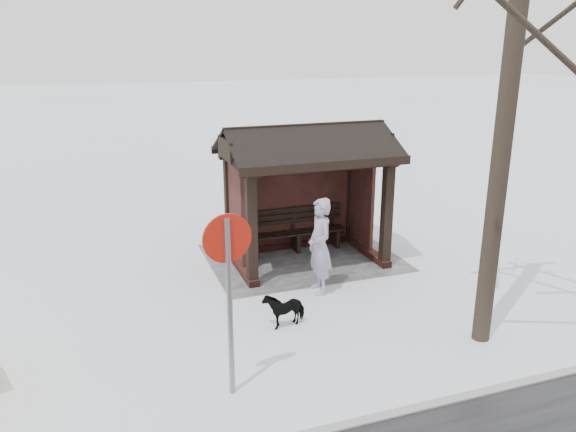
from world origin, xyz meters
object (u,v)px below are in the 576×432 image
object	(u,v)px
pedestrian	(320,246)
road_sign	(228,269)
dog	(284,308)
bus_shelter	(304,165)

from	to	relation	value
pedestrian	road_sign	bearing A→B (deg)	-41.27
dog	pedestrian	bearing A→B (deg)	121.37
bus_shelter	pedestrian	xyz separation A→B (m)	(0.34, 1.77, -1.21)
pedestrian	dog	size ratio (longest dim) A/B	2.62
dog	bus_shelter	bearing A→B (deg)	140.72
bus_shelter	dog	distance (m)	3.65
pedestrian	road_sign	distance (m)	3.72
road_sign	pedestrian	bearing A→B (deg)	-138.30
bus_shelter	pedestrian	size ratio (longest dim) A/B	1.89
bus_shelter	pedestrian	bearing A→B (deg)	79.14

